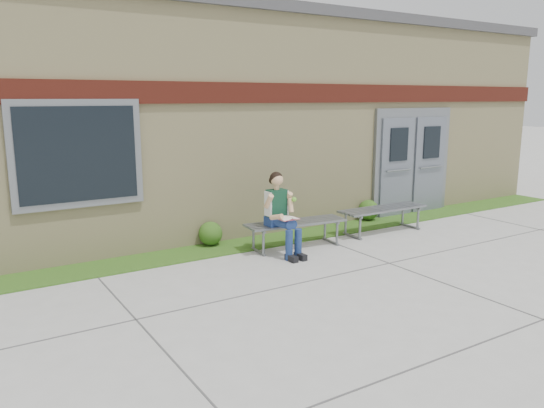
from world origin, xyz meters
TOP-DOWN VIEW (x-y plane):
  - ground at (0.00, 0.00)m, footprint 80.00×80.00m
  - grass_strip at (0.00, 2.60)m, footprint 16.00×0.80m
  - school_building at (-0.00, 5.99)m, footprint 16.20×6.22m
  - bench_left at (0.27, 2.00)m, footprint 1.80×0.66m
  - bench_right at (2.27, 2.00)m, footprint 1.83×0.53m
  - girl at (-0.16, 1.80)m, footprint 0.48×0.80m
  - shrub_mid at (-0.92, 2.85)m, footprint 0.41×0.41m
  - shrub_east at (2.69, 2.85)m, footprint 0.42×0.42m

SIDE VIEW (x-z plane):
  - ground at x=0.00m, z-range 0.00..0.00m
  - grass_strip at x=0.00m, z-range 0.00..0.02m
  - shrub_mid at x=-0.92m, z-range 0.02..0.43m
  - shrub_east at x=2.69m, z-range 0.02..0.44m
  - bench_left at x=0.27m, z-range 0.12..0.58m
  - bench_right at x=2.27m, z-range 0.13..0.60m
  - girl at x=-0.16m, z-range 0.03..1.38m
  - school_building at x=0.00m, z-range 0.00..4.20m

